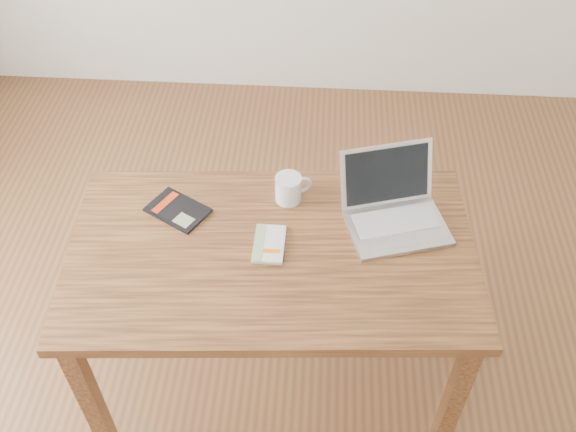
# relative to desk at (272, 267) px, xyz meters

# --- Properties ---
(room) EXTENTS (4.04, 4.04, 2.70)m
(room) POSITION_rel_desk_xyz_m (-0.19, 0.01, 0.69)
(room) COLOR #55341D
(room) RESTS_ON ground
(desk) EXTENTS (1.40, 0.86, 0.75)m
(desk) POSITION_rel_desk_xyz_m (0.00, 0.00, 0.00)
(desk) COLOR #513018
(desk) RESTS_ON ground
(white_guidebook) EXTENTS (0.10, 0.17, 0.01)m
(white_guidebook) POSITION_rel_desk_xyz_m (-0.01, 0.02, 0.10)
(white_guidebook) COLOR silver
(white_guidebook) RESTS_ON desk
(black_guidebook) EXTENTS (0.24, 0.22, 0.01)m
(black_guidebook) POSITION_rel_desk_xyz_m (-0.34, 0.15, 0.09)
(black_guidebook) COLOR black
(black_guidebook) RESTS_ON desk
(laptop) EXTENTS (0.40, 0.39, 0.22)m
(laptop) POSITION_rel_desk_xyz_m (0.40, 0.17, 0.14)
(laptop) COLOR silver
(laptop) RESTS_ON desk
(coffee_mug) EXTENTS (0.13, 0.09, 0.10)m
(coffee_mug) POSITION_rel_desk_xyz_m (0.04, 0.24, 0.14)
(coffee_mug) COLOR white
(coffee_mug) RESTS_ON desk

